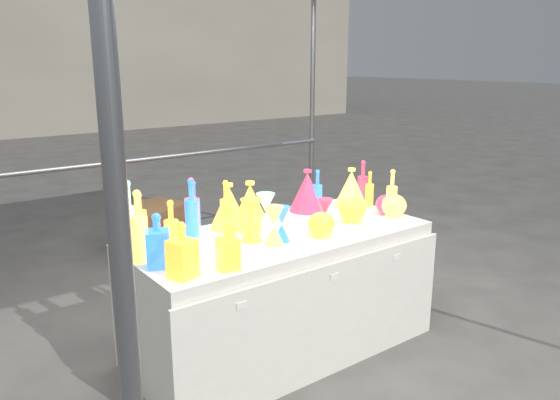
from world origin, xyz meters
TOP-DOWN VIEW (x-y plane):
  - ground at (0.00, 0.00)m, footprint 80.00×80.00m
  - display_table at (0.00, -0.01)m, footprint 1.84×0.83m
  - background_building at (4.00, 14.00)m, footprint 14.00×6.00m
  - cardboard_box_closed at (0.09, 2.08)m, footprint 0.73×0.63m
  - cardboard_box_flat at (0.03, 1.87)m, footprint 0.77×0.63m
  - bottle_0 at (-0.72, 0.35)m, footprint 0.08×0.08m
  - bottle_1 at (-0.38, 0.35)m, footprint 0.09×0.09m
  - bottle_2 at (-0.26, 0.19)m, footprint 0.09×0.09m
  - bottle_3 at (-0.41, 0.31)m, footprint 0.11×0.11m
  - bottle_4 at (-0.85, 0.04)m, footprint 0.10×0.10m
  - bottle_5 at (-0.85, 0.16)m, footprint 0.11×0.11m
  - bottle_6 at (-0.67, 0.04)m, footprint 0.09×0.09m
  - bottle_7 at (-0.44, 0.26)m, footprint 0.10×0.10m
  - decanter_0 at (-0.77, -0.27)m, footprint 0.14×0.14m
  - decanter_1 at (-0.55, -0.31)m, footprint 0.11×0.11m
  - decanter_2 at (-0.81, -0.08)m, footprint 0.15×0.15m
  - hourglass_0 at (-0.49, -0.24)m, footprint 0.13×0.13m
  - hourglass_1 at (0.23, -0.13)m, footprint 0.11×0.11m
  - hourglass_2 at (-0.15, -0.15)m, footprint 0.13×0.13m
  - hourglass_3 at (-0.04, 0.09)m, footprint 0.14×0.14m
  - hourglass_4 at (-0.22, -0.02)m, footprint 0.15×0.15m
  - hourglass_5 at (-0.08, -0.13)m, footprint 0.10×0.10m
  - globe_0 at (0.15, -0.20)m, footprint 0.16×0.16m
  - globe_1 at (0.81, -0.16)m, footprint 0.17×0.17m
  - globe_2 at (0.50, -0.09)m, footprint 0.21×0.21m
  - globe_3 at (0.81, -0.10)m, footprint 0.19×0.19m
  - lampshade_0 at (-0.18, 0.27)m, footprint 0.31×0.31m
  - lampshade_1 at (-0.08, 0.19)m, footprint 0.29×0.29m
  - lampshade_2 at (0.44, 0.28)m, footprint 0.32×0.32m
  - lampshade_3 at (0.74, 0.17)m, footprint 0.26×0.26m
  - bottle_8 at (0.49, 0.23)m, footprint 0.07×0.07m
  - bottle_9 at (0.86, 0.11)m, footprint 0.07×0.07m
  - bottle_10 at (0.86, 0.18)m, footprint 0.09×0.09m
  - bottle_11 at (0.80, -0.14)m, footprint 0.08×0.08m

SIDE VIEW (x-z plane):
  - ground at x=0.00m, z-range 0.00..0.00m
  - cardboard_box_flat at x=0.03m, z-range 0.00..0.06m
  - cardboard_box_closed at x=0.09m, z-range 0.00..0.45m
  - display_table at x=0.00m, z-range 0.00..0.75m
  - globe_3 at x=0.81m, z-range 0.75..0.87m
  - globe_0 at x=0.15m, z-range 0.75..0.88m
  - globe_1 at x=0.81m, z-range 0.75..0.88m
  - globe_2 at x=0.50m, z-range 0.75..0.89m
  - hourglass_1 at x=0.23m, z-range 0.75..0.95m
  - hourglass_5 at x=-0.08m, z-range 0.75..0.95m
  - hourglass_0 at x=-0.49m, z-range 0.75..0.95m
  - hourglass_2 at x=-0.15m, z-range 0.75..0.97m
  - hourglass_3 at x=-0.04m, z-range 0.75..0.98m
  - hourglass_4 at x=-0.22m, z-range 0.75..0.99m
  - decanter_1 at x=-0.55m, z-range 0.75..1.00m
  - bottle_9 at x=0.86m, z-range 0.75..1.00m
  - decanter_0 at x=-0.77m, z-range 0.75..1.02m
  - lampshade_3 at x=0.74m, z-range 0.75..1.02m
  - decanter_2 at x=-0.81m, z-range 0.75..1.03m
  - lampshade_0 at x=-0.18m, z-range 0.75..1.03m
  - bottle_0 at x=-0.72m, z-range 0.75..1.03m
  - lampshade_2 at x=0.44m, z-range 0.75..1.03m
  - bottle_8 at x=0.49m, z-range 0.75..1.04m
  - lampshade_1 at x=-0.08m, z-range 0.75..1.04m
  - bottle_6 at x=-0.67m, z-range 0.75..1.05m
  - bottle_1 at x=-0.38m, z-range 0.75..1.05m
  - bottle_11 at x=0.80m, z-range 0.75..1.06m
  - bottle_10 at x=0.86m, z-range 0.75..1.07m
  - bottle_2 at x=-0.26m, z-range 0.75..1.07m
  - bottle_3 at x=-0.41m, z-range 0.75..1.09m
  - bottle_7 at x=-0.44m, z-range 0.75..1.09m
  - bottle_4 at x=-0.85m, z-range 0.75..1.13m
  - bottle_5 at x=-0.85m, z-range 0.75..1.15m
  - background_building at x=4.00m, z-range 0.00..6.00m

